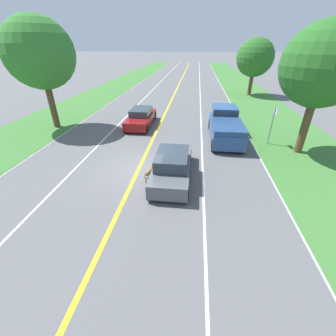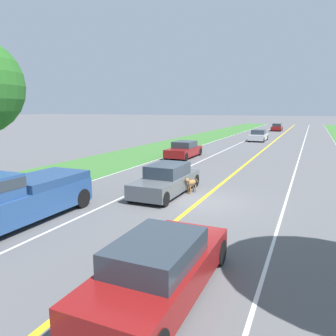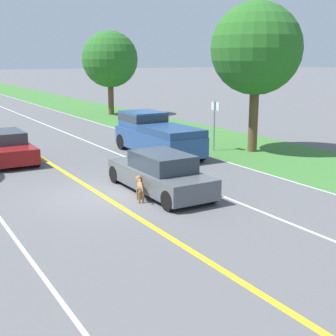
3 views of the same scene
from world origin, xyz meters
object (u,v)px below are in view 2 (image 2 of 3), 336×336
Objects in this scene: oncoming_car at (160,268)px; car_trailing_mid at (258,136)px; ego_car at (166,180)px; pickup_truck at (15,196)px; car_trailing_near at (184,150)px; dog at (191,183)px; car_trailing_far at (277,127)px.

car_trailing_mid is at bearing 95.33° from oncoming_car.
ego_car is 6.79m from pickup_truck.
car_trailing_near is 17.78m from car_trailing_mid.
car_trailing_near is at bearing -72.97° from ego_car.
ego_car is at bearing 90.03° from car_trailing_mid.
car_trailing_mid is at bearing -89.97° from ego_car.
ego_car is 1.20m from dog.
car_trailing_near is (3.54, -11.57, -0.02)m from ego_car.
ego_car reaches higher than car_trailing_far.
pickup_truck is (4.26, 6.50, 0.47)m from dog.
dog is 7.78m from pickup_truck.
car_trailing_mid is (1.08, -28.48, 0.15)m from dog.
ego_car is 1.08× the size of car_trailing_near.
car_trailing_near is (4.61, -11.05, 0.13)m from dog.
ego_car is 1.08× the size of car_trailing_mid.
car_trailing_near is at bearing -48.84° from dog.
pickup_truck is 6.98m from oncoming_car.
pickup_truck is at bearing 61.95° from ego_car.
pickup_truck is at bearing 84.81° from car_trailing_mid.
oncoming_car reaches higher than dog.
dog is 0.24× the size of car_trailing_far.
pickup_truck reaches higher than dog.
car_trailing_far reaches higher than dog.
car_trailing_near is 39.26m from car_trailing_far.
dog is at bearing 112.65° from car_trailing_near.
car_trailing_far is at bearing 93.23° from oncoming_car.
oncoming_car is (-3.32, 58.77, 0.00)m from car_trailing_far.
car_trailing_far is at bearing -90.15° from ego_car.
pickup_truck is at bearing 91.16° from car_trailing_near.
oncoming_car is at bearing 109.56° from car_trailing_near.
dog is 0.21× the size of oncoming_car.
ego_car is 0.86× the size of pickup_truck.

